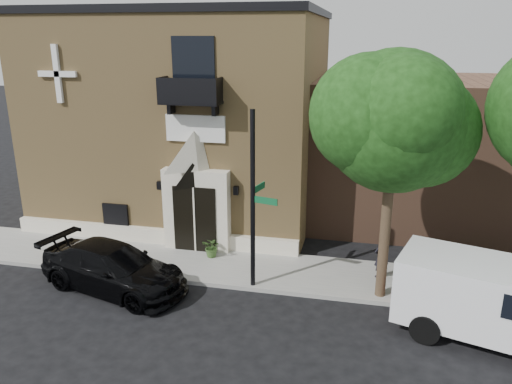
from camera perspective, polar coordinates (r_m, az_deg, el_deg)
ground at (r=17.52m, az=-6.40°, el=-10.63°), size 120.00×120.00×0.00m
sidewalk at (r=18.50m, az=-1.94°, el=-8.66°), size 42.00×3.00×0.15m
church at (r=24.22m, az=-7.46°, el=8.84°), size 12.20×11.01×9.30m
street_tree_left at (r=15.11m, az=15.64°, el=7.87°), size 4.97×4.38×7.77m
black_sedan at (r=17.58m, az=-15.99°, el=-8.32°), size 5.69×3.44×1.54m
cargo_van at (r=15.51m, az=27.19°, el=-11.27°), size 5.96×3.75×2.27m
street_sign at (r=16.01m, az=-0.28°, el=-1.03°), size 0.92×1.07×5.94m
fire_hydrant at (r=16.68m, az=16.19°, el=-10.55°), size 0.49×0.40×0.87m
dumpster at (r=17.14m, az=21.05°, el=-9.28°), size 2.11×1.23×1.37m
planter at (r=19.09m, az=-5.02°, el=-6.29°), size 0.82×0.74×0.79m
pedestrian_near at (r=17.88m, az=14.15°, el=-7.25°), size 0.65×0.57×1.51m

